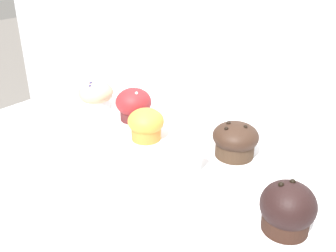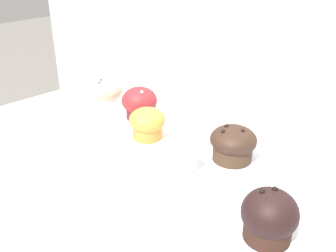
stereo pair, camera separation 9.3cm
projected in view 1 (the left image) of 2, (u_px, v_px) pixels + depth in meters
wall_back at (281, 83)px, 1.37m from camera, size 3.20×0.10×1.80m
muffin_front_center at (146, 124)px, 0.95m from camera, size 0.09×0.09×0.08m
muffin_back_left at (287, 209)px, 0.66m from camera, size 0.09×0.09×0.10m
muffin_back_right at (235, 140)px, 0.88m from camera, size 0.10×0.10×0.08m
muffin_front_left at (134, 104)px, 1.05m from camera, size 0.10×0.10×0.09m
muffin_front_right at (96, 95)px, 1.12m from camera, size 0.10×0.10×0.08m
price_card at (190, 157)px, 0.83m from camera, size 0.05×0.05×0.06m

